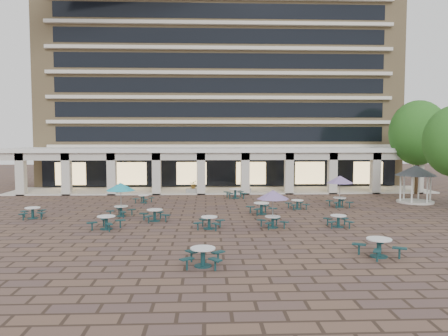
% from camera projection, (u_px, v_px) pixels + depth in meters
% --- Properties ---
extents(ground, '(120.00, 120.00, 0.00)m').
position_uv_depth(ground, '(230.00, 218.00, 29.45)').
color(ground, brown).
rests_on(ground, ground).
extents(apartment_building, '(40.00, 15.50, 25.20)m').
position_uv_depth(apartment_building, '(219.00, 79.00, 53.95)').
color(apartment_building, tan).
rests_on(apartment_building, ground).
extents(retail_arcade, '(42.00, 6.60, 4.40)m').
position_uv_depth(retail_arcade, '(222.00, 162.00, 43.99)').
color(retail_arcade, white).
rests_on(retail_arcade, ground).
extents(picnic_table_0, '(2.16, 2.16, 0.80)m').
position_uv_depth(picnic_table_0, '(106.00, 221.00, 25.84)').
color(picnic_table_0, '#133A3B').
rests_on(picnic_table_0, ground).
extents(picnic_table_1, '(1.94, 1.94, 0.80)m').
position_uv_depth(picnic_table_1, '(203.00, 255.00, 18.38)').
color(picnic_table_1, '#133A3B').
rests_on(picnic_table_1, ground).
extents(picnic_table_2, '(1.66, 1.66, 0.72)m').
position_uv_depth(picnic_table_2, '(338.00, 220.00, 26.48)').
color(picnic_table_2, '#133A3B').
rests_on(picnic_table_2, ground).
extents(picnic_table_3, '(2.25, 2.25, 0.84)m').
position_uv_depth(picnic_table_3, '(379.00, 246.00, 19.85)').
color(picnic_table_3, '#133A3B').
rests_on(picnic_table_3, ground).
extents(picnic_table_4, '(2.00, 2.00, 2.31)m').
position_uv_depth(picnic_table_4, '(121.00, 188.00, 30.00)').
color(picnic_table_4, '#133A3B').
rests_on(picnic_table_4, ground).
extents(picnic_table_5, '(1.93, 1.93, 0.74)m').
position_uv_depth(picnic_table_5, '(209.00, 221.00, 25.95)').
color(picnic_table_5, '#133A3B').
rests_on(picnic_table_5, ground).
extents(picnic_table_6, '(1.96, 1.96, 2.26)m').
position_uv_depth(picnic_table_6, '(273.00, 196.00, 26.16)').
color(picnic_table_6, '#133A3B').
rests_on(picnic_table_6, ground).
extents(picnic_table_7, '(1.75, 1.75, 0.69)m').
position_uv_depth(picnic_table_7, '(297.00, 204.00, 33.15)').
color(picnic_table_7, '#133A3B').
rests_on(picnic_table_7, ground).
extents(picnic_table_8, '(1.98, 1.98, 0.75)m').
position_uv_depth(picnic_table_8, '(33.00, 212.00, 29.28)').
color(picnic_table_8, '#133A3B').
rests_on(picnic_table_8, ground).
extents(picnic_table_9, '(2.11, 2.11, 0.77)m').
position_uv_depth(picnic_table_9, '(155.00, 214.00, 28.34)').
color(picnic_table_9, '#133A3B').
rests_on(picnic_table_9, ground).
extents(picnic_table_10, '(2.16, 2.16, 0.82)m').
position_uv_depth(picnic_table_10, '(261.00, 207.00, 30.95)').
color(picnic_table_10, '#133A3B').
rests_on(picnic_table_10, ground).
extents(picnic_table_11, '(2.12, 2.12, 2.45)m').
position_uv_depth(picnic_table_11, '(340.00, 181.00, 33.95)').
color(picnic_table_11, '#133A3B').
rests_on(picnic_table_11, ground).
extents(picnic_table_12, '(1.77, 1.77, 0.65)m').
position_uv_depth(picnic_table_12, '(144.00, 198.00, 36.31)').
color(picnic_table_12, '#133A3B').
rests_on(picnic_table_12, ground).
extents(picnic_table_13, '(2.11, 2.11, 0.85)m').
position_uv_depth(picnic_table_13, '(235.00, 193.00, 39.04)').
color(picnic_table_13, '#133A3B').
rests_on(picnic_table_13, ground).
extents(gazebo, '(3.34, 3.34, 3.11)m').
position_uv_depth(gazebo, '(416.00, 175.00, 36.29)').
color(gazebo, beige).
rests_on(gazebo, ground).
extents(tree_east_c, '(5.39, 5.39, 8.99)m').
position_uv_depth(tree_east_c, '(418.00, 133.00, 41.70)').
color(tree_east_c, '#3E2B18').
rests_on(tree_east_c, ground).
extents(planter_left, '(1.50, 0.70, 1.28)m').
position_uv_depth(planter_left, '(194.00, 188.00, 42.15)').
color(planter_left, '#989893').
rests_on(planter_left, ground).
extents(planter_right, '(1.50, 0.71, 1.31)m').
position_uv_depth(planter_right, '(243.00, 188.00, 42.35)').
color(planter_right, '#989893').
rests_on(planter_right, ground).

